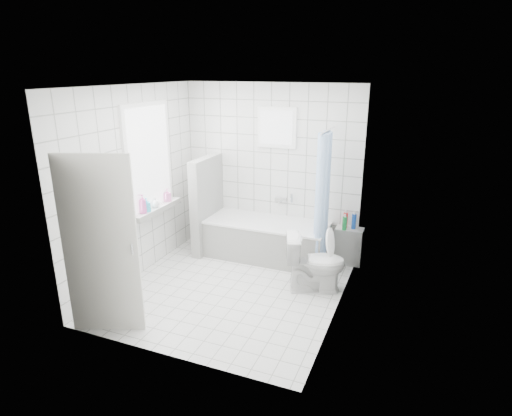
% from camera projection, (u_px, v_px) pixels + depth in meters
% --- Properties ---
extents(ground, '(3.00, 3.00, 0.00)m').
position_uv_depth(ground, '(231.00, 289.00, 5.68)').
color(ground, white).
rests_on(ground, ground).
extents(ceiling, '(3.00, 3.00, 0.00)m').
position_uv_depth(ceiling, '(227.00, 86.00, 4.87)').
color(ceiling, white).
rests_on(ceiling, ground).
extents(wall_back, '(2.80, 0.02, 2.60)m').
position_uv_depth(wall_back, '(271.00, 169.00, 6.60)').
color(wall_back, white).
rests_on(wall_back, ground).
extents(wall_front, '(2.80, 0.02, 2.60)m').
position_uv_depth(wall_front, '(160.00, 238.00, 3.96)').
color(wall_front, white).
rests_on(wall_front, ground).
extents(wall_left, '(0.02, 3.00, 2.60)m').
position_uv_depth(wall_left, '(135.00, 184.00, 5.77)').
color(wall_left, white).
rests_on(wall_left, ground).
extents(wall_right, '(0.02, 3.00, 2.60)m').
position_uv_depth(wall_right, '(342.00, 208.00, 4.78)').
color(wall_right, white).
rests_on(wall_right, ground).
extents(window_left, '(0.01, 0.90, 1.40)m').
position_uv_depth(window_left, '(150.00, 158.00, 5.93)').
color(window_left, white).
rests_on(window_left, wall_left).
extents(window_back, '(0.50, 0.01, 0.50)m').
position_uv_depth(window_back, '(276.00, 128.00, 6.32)').
color(window_back, white).
rests_on(window_back, wall_back).
extents(window_sill, '(0.18, 1.02, 0.08)m').
position_uv_depth(window_sill, '(156.00, 209.00, 6.14)').
color(window_sill, white).
rests_on(window_sill, wall_left).
extents(door, '(0.76, 0.32, 2.00)m').
position_uv_depth(door, '(100.00, 247.00, 4.50)').
color(door, silver).
rests_on(door, ground).
extents(bathtub, '(1.85, 0.77, 0.58)m').
position_uv_depth(bathtub, '(267.00, 239.00, 6.55)').
color(bathtub, white).
rests_on(bathtub, ground).
extents(partition_wall, '(0.15, 0.85, 1.50)m').
position_uv_depth(partition_wall, '(207.00, 204.00, 6.72)').
color(partition_wall, white).
rests_on(partition_wall, ground).
extents(tiled_ledge, '(0.40, 0.24, 0.55)m').
position_uv_depth(tiled_ledge, '(349.00, 246.00, 6.36)').
color(tiled_ledge, white).
rests_on(tiled_ledge, ground).
extents(toilet, '(0.86, 0.67, 0.78)m').
position_uv_depth(toilet, '(315.00, 263.00, 5.54)').
color(toilet, white).
rests_on(toilet, ground).
extents(curtain_rod, '(0.02, 0.80, 0.02)m').
position_uv_depth(curtain_rod, '(328.00, 130.00, 5.69)').
color(curtain_rod, silver).
rests_on(curtain_rod, wall_back).
extents(shower_curtain, '(0.14, 0.48, 1.78)m').
position_uv_depth(shower_curtain, '(322.00, 198.00, 5.86)').
color(shower_curtain, '#4C8BE0').
rests_on(shower_curtain, curtain_rod).
extents(tub_faucet, '(0.18, 0.06, 0.06)m').
position_uv_depth(tub_faucet, '(281.00, 199.00, 6.64)').
color(tub_faucet, silver).
rests_on(tub_faucet, wall_back).
extents(sill_bottles, '(0.15, 0.73, 0.27)m').
position_uv_depth(sill_bottles, '(152.00, 202.00, 6.00)').
color(sill_bottles, '#34CDEC').
rests_on(sill_bottles, window_sill).
extents(ledge_bottles, '(0.18, 0.16, 0.23)m').
position_uv_depth(ledge_bottles, '(348.00, 222.00, 6.23)').
color(ledge_bottles, green).
rests_on(ledge_bottles, tiled_ledge).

